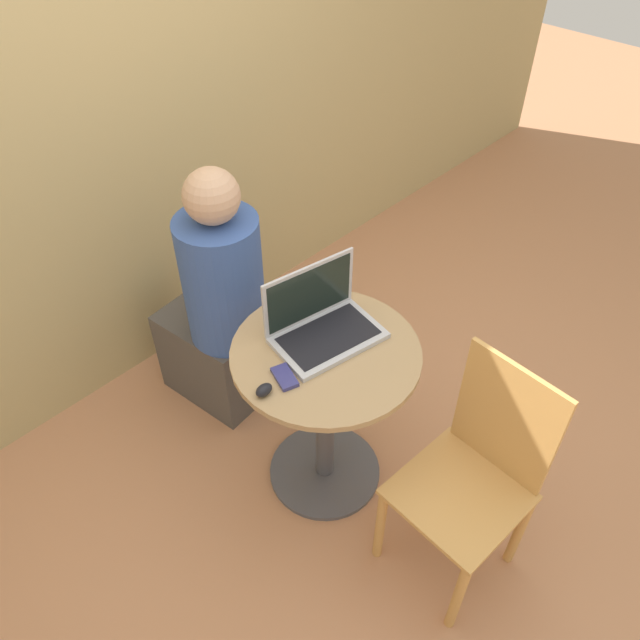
# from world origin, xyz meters

# --- Properties ---
(ground_plane) EXTENTS (12.00, 12.00, 0.00)m
(ground_plane) POSITION_xyz_m (0.00, 0.00, 0.00)
(ground_plane) COLOR tan
(back_wall) EXTENTS (7.00, 0.05, 2.60)m
(back_wall) POSITION_xyz_m (0.00, 1.15, 1.30)
(back_wall) COLOR tan
(back_wall) RESTS_ON ground_plane
(round_table) EXTENTS (0.68, 0.68, 0.75)m
(round_table) POSITION_xyz_m (0.00, 0.00, 0.50)
(round_table) COLOR #4C4C51
(round_table) RESTS_ON ground_plane
(laptop) EXTENTS (0.42, 0.31, 0.26)m
(laptop) POSITION_xyz_m (0.05, 0.07, 0.80)
(laptop) COLOR #B7B7BC
(laptop) RESTS_ON round_table
(cell_phone) EXTENTS (0.09, 0.12, 0.02)m
(cell_phone) POSITION_xyz_m (-0.19, 0.01, 0.75)
(cell_phone) COLOR navy
(cell_phone) RESTS_ON round_table
(computer_mouse) EXTENTS (0.06, 0.04, 0.04)m
(computer_mouse) POSITION_xyz_m (-0.28, 0.01, 0.77)
(computer_mouse) COLOR black
(computer_mouse) RESTS_ON round_table
(chair_empty) EXTENTS (0.42, 0.42, 0.92)m
(chair_empty) POSITION_xyz_m (0.11, -0.59, 0.47)
(chair_empty) COLOR tan
(chair_empty) RESTS_ON ground_plane
(person_seated) EXTENTS (0.36, 0.53, 1.22)m
(person_seated) POSITION_xyz_m (0.01, 0.64, 0.51)
(person_seated) COLOR #4C4742
(person_seated) RESTS_ON ground_plane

